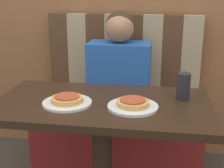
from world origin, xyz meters
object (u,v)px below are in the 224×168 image
(plate_right, at_px, (133,107))
(drinking_cup, at_px, (183,86))
(pizza_left, at_px, (67,99))
(plate_left, at_px, (67,103))
(pizza_right, at_px, (133,102))
(person, at_px, (119,67))

(plate_right, height_order, drinking_cup, drinking_cup)
(pizza_left, height_order, drinking_cup, drinking_cup)
(plate_left, distance_m, pizza_left, 0.02)
(plate_right, distance_m, pizza_left, 0.30)
(pizza_right, distance_m, drinking_cup, 0.27)
(plate_right, relative_size, pizza_left, 1.56)
(pizza_left, distance_m, pizza_right, 0.30)
(person, height_order, plate_right, person)
(person, relative_size, pizza_left, 4.68)
(person, bearing_deg, plate_left, -102.51)
(pizza_left, bearing_deg, plate_right, -0.00)
(pizza_left, height_order, pizza_right, same)
(pizza_right, xyz_separation_m, drinking_cup, (0.23, 0.15, 0.04))
(plate_right, relative_size, pizza_right, 1.56)
(person, height_order, pizza_left, person)
(person, bearing_deg, drinking_cup, -54.85)
(plate_left, bearing_deg, pizza_right, 0.00)
(pizza_left, bearing_deg, pizza_right, 0.00)
(drinking_cup, bearing_deg, pizza_right, -147.03)
(person, relative_size, pizza_right, 4.68)
(person, xyz_separation_m, pizza_right, (0.15, -0.68, 0.01))
(person, xyz_separation_m, pizza_left, (-0.15, -0.68, 0.01))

